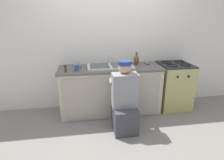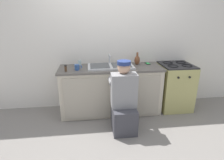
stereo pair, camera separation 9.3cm
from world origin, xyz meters
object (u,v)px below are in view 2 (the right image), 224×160
Objects in this scene: water_glass at (80,63)px; sink_double_basin at (111,66)px; cell_phone at (148,63)px; plumber_person at (124,103)px; stove_range at (174,86)px; vase_decorative at (137,60)px; coffee_mug at (77,67)px; spice_bottle_pepper at (66,68)px.

sink_double_basin is at bearing -16.40° from water_glass.
water_glass is at bearing 179.32° from cell_phone.
sink_double_basin is 0.57m from water_glass.
plumber_person is at bearing -49.83° from water_glass.
vase_decorative reaches higher than stove_range.
sink_double_basin is 1.31m from stove_range.
water_glass reaches higher than cell_phone.
cell_phone is 1.11× the size of coffee_mug.
plumber_person reaches higher than water_glass.
coffee_mug is (-1.81, -0.11, 0.47)m from stove_range.
water_glass is (-0.54, 0.16, 0.03)m from sink_double_basin.
plumber_person is 8.76× the size of coffee_mug.
sink_double_basin is at bearing 12.61° from spice_bottle_pepper.
spice_bottle_pepper is at bearing -167.39° from sink_double_basin.
sink_double_basin is at bearing -168.58° from cell_phone.
cell_phone is (1.26, -0.01, -0.04)m from water_glass.
sink_double_basin reaches higher than stove_range.
stove_range is 3.84× the size of vase_decorative.
stove_range is at bearing -8.80° from vase_decorative.
stove_range is at bearing -16.08° from cell_phone.
spice_bottle_pepper reaches higher than stove_range.
spice_bottle_pepper is 0.83× the size of coffee_mug.
vase_decorative is (1.26, 0.28, 0.04)m from spice_bottle_pepper.
stove_range is 0.80× the size of plumber_person.
sink_double_basin is 0.77m from plumber_person.
cell_phone is 0.61× the size of vase_decorative.
plumber_person is at bearing -36.72° from coffee_mug.
plumber_person is 11.04× the size of water_glass.
plumber_person is at bearing -150.05° from stove_range.
stove_range is at bearing -5.23° from water_glass.
stove_range is 6.30× the size of cell_phone.
water_glass is (-0.67, 0.80, 0.45)m from plumber_person.
water_glass is 0.27m from coffee_mug.
water_glass is 1.26m from cell_phone.
vase_decorative is at bearing 63.35° from plumber_person.
vase_decorative is (-0.22, -0.03, 0.08)m from cell_phone.
vase_decorative reaches higher than cell_phone.
spice_bottle_pepper is (-0.76, -0.17, 0.03)m from sink_double_basin.
sink_double_basin is 0.73m from cell_phone.
spice_bottle_pepper reaches higher than cell_phone.
stove_range is at bearing 4.80° from spice_bottle_pepper.
stove_range is 8.40× the size of spice_bottle_pepper.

